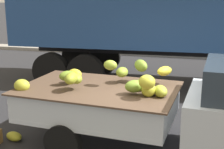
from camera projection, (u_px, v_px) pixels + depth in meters
ground at (156, 149)px, 5.79m from camera, size 220.00×220.00×0.00m
curb_strip at (183, 55)px, 14.43m from camera, size 80.00×0.80×0.16m
pickup_truck at (211, 110)px, 5.22m from camera, size 5.13×2.19×1.70m
semi_trailer at (214, 2)px, 9.12m from camera, size 12.10×3.12×3.95m
fallen_banana_bunch_near_tailgate at (14, 136)px, 6.10m from camera, size 0.41×0.32×0.17m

